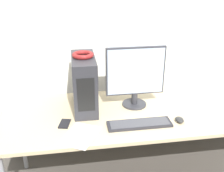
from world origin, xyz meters
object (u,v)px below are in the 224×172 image
(headphones, at_px, (83,55))
(cell_phone, at_px, (65,124))
(keyboard, at_px, (139,124))
(mouse, at_px, (180,120))
(pc_tower, at_px, (84,83))
(monitor_main, at_px, (135,75))

(headphones, bearing_deg, cell_phone, -124.79)
(cell_phone, bearing_deg, keyboard, 2.58)
(mouse, xyz_separation_m, cell_phone, (-0.88, 0.10, -0.01))
(pc_tower, xyz_separation_m, keyboard, (0.39, -0.35, -0.21))
(mouse, bearing_deg, headphones, 153.76)
(cell_phone, bearing_deg, pc_tower, 67.88)
(monitor_main, relative_size, cell_phone, 3.69)
(headphones, height_order, cell_phone, headphones)
(monitor_main, height_order, mouse, monitor_main)
(pc_tower, height_order, mouse, pc_tower)
(monitor_main, bearing_deg, cell_phone, -159.30)
(mouse, height_order, cell_phone, mouse)
(monitor_main, relative_size, mouse, 5.94)
(headphones, height_order, monitor_main, monitor_main)
(keyboard, bearing_deg, monitor_main, 83.71)
(headphones, distance_m, cell_phone, 0.55)
(monitor_main, height_order, keyboard, monitor_main)
(pc_tower, bearing_deg, monitor_main, -3.02)
(mouse, bearing_deg, pc_tower, 153.81)
(pc_tower, distance_m, monitor_main, 0.43)
(pc_tower, distance_m, mouse, 0.81)
(cell_phone, bearing_deg, monitor_main, 33.45)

